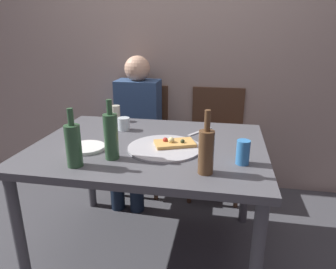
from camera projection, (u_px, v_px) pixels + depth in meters
ground_plane at (152, 249)px, 2.03m from camera, size 8.00×8.00×0.00m
back_wall at (179, 38)px, 2.60m from camera, size 6.00×0.10×2.60m
dining_table at (150, 156)px, 1.81m from camera, size 1.32×1.00×0.74m
pizza_tray at (165, 148)px, 1.71m from camera, size 0.41×0.41×0.01m
pizza_slice_last at (174, 143)px, 1.73m from camera, size 0.25×0.20×0.05m
wine_bottle at (73, 144)px, 1.46m from camera, size 0.08×0.08×0.29m
beer_bottle at (111, 136)px, 1.55m from camera, size 0.07×0.07×0.31m
water_bottle at (206, 150)px, 1.39m from camera, size 0.07×0.07×0.30m
tumbler_near at (124, 124)px, 2.02m from camera, size 0.08×0.08×0.08m
tumbler_far at (116, 113)px, 2.22m from camera, size 0.06×0.06×0.11m
soda_can at (243, 152)px, 1.50m from camera, size 0.07×0.07×0.12m
plate_stack at (86, 148)px, 1.70m from camera, size 0.20×0.20×0.02m
table_knife at (200, 132)px, 1.99m from camera, size 0.14×0.19×0.01m
chair_left at (141, 131)px, 2.75m from camera, size 0.44×0.44×0.90m
chair_right at (216, 135)px, 2.63m from camera, size 0.44×0.44×0.90m
guest_in_sweater at (136, 122)px, 2.57m from camera, size 0.36×0.56×1.17m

